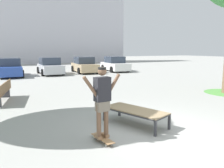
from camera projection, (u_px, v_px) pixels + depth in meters
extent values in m
plane|color=#999993|center=(161.00, 132.00, 5.93)|extent=(120.00, 120.00, 0.00)
cube|color=silver|center=(22.00, 19.00, 34.79)|extent=(34.28, 4.00, 13.85)
cube|color=#38383D|center=(104.00, 115.00, 6.88)|extent=(0.08, 0.08, 0.38)
cube|color=#38383D|center=(119.00, 110.00, 7.38)|extent=(0.08, 0.08, 0.38)
cube|color=#38383D|center=(155.00, 129.00, 5.63)|extent=(0.08, 0.08, 0.38)
cube|color=#38383D|center=(169.00, 123.00, 6.13)|extent=(0.08, 0.08, 0.38)
cylinder|color=#38383D|center=(127.00, 114.00, 6.22)|extent=(0.69, 1.80, 0.05)
cylinder|color=#38383D|center=(142.00, 109.00, 6.72)|extent=(0.69, 1.80, 0.05)
cylinder|color=#38383D|center=(112.00, 106.00, 7.10)|extent=(0.73, 0.30, 0.05)
cylinder|color=#38383D|center=(163.00, 118.00, 5.84)|extent=(0.73, 0.30, 0.05)
cube|color=#847051|center=(135.00, 110.00, 6.47)|extent=(1.36, 2.05, 0.03)
cube|color=#9E754C|center=(103.00, 138.00, 5.32)|extent=(0.29, 0.82, 0.02)
cylinder|color=silver|center=(94.00, 137.00, 5.52)|extent=(0.04, 0.06, 0.06)
cylinder|color=silver|center=(99.00, 136.00, 5.60)|extent=(0.04, 0.06, 0.06)
cylinder|color=silver|center=(106.00, 145.00, 5.05)|extent=(0.04, 0.06, 0.06)
cylinder|color=silver|center=(112.00, 144.00, 5.14)|extent=(0.04, 0.06, 0.06)
cylinder|color=brown|center=(99.00, 122.00, 5.20)|extent=(0.11, 0.11, 0.82)
cube|color=#99704C|center=(98.00, 137.00, 5.30)|extent=(0.13, 0.25, 0.07)
cylinder|color=brown|center=(106.00, 121.00, 5.31)|extent=(0.11, 0.11, 0.82)
cube|color=#99704C|center=(105.00, 135.00, 5.41)|extent=(0.13, 0.25, 0.07)
cube|color=#756B5B|center=(102.00, 106.00, 5.20)|extent=(0.32, 0.23, 0.24)
cube|color=#232328|center=(102.00, 89.00, 5.14)|extent=(0.38, 0.26, 0.56)
cylinder|color=brown|center=(91.00, 87.00, 4.96)|extent=(0.40, 0.13, 0.52)
cylinder|color=brown|center=(113.00, 85.00, 5.29)|extent=(0.40, 0.13, 0.52)
sphere|color=brown|center=(102.00, 71.00, 5.07)|extent=(0.20, 0.20, 0.20)
cylinder|color=black|center=(102.00, 68.00, 5.06)|extent=(0.19, 0.19, 0.05)
cube|color=#28479E|center=(10.00, 70.00, 18.27)|extent=(1.84, 4.26, 0.70)
cube|color=#2D3847|center=(10.00, 62.00, 18.30)|extent=(1.63, 2.15, 0.64)
cylinder|color=black|center=(23.00, 74.00, 17.48)|extent=(0.24, 0.61, 0.60)
cylinder|color=black|center=(21.00, 71.00, 19.82)|extent=(0.24, 0.61, 0.60)
cylinder|color=black|center=(0.00, 72.00, 19.12)|extent=(0.24, 0.61, 0.60)
cube|color=#B7BABF|center=(50.00, 69.00, 19.89)|extent=(1.76, 4.22, 0.70)
cube|color=#2D3847|center=(50.00, 61.00, 19.92)|extent=(1.59, 2.12, 0.64)
cylinder|color=black|center=(63.00, 72.00, 19.13)|extent=(0.23, 0.60, 0.60)
cylinder|color=black|center=(43.00, 73.00, 18.40)|extent=(0.23, 0.60, 0.60)
cylinder|color=black|center=(57.00, 69.00, 21.45)|extent=(0.23, 0.60, 0.60)
cylinder|color=black|center=(38.00, 70.00, 20.72)|extent=(0.23, 0.60, 0.60)
cube|color=tan|center=(85.00, 67.00, 21.36)|extent=(2.01, 4.32, 0.70)
cube|color=#2D3847|center=(84.00, 60.00, 21.40)|extent=(1.71, 2.21, 0.64)
cylinder|color=black|center=(97.00, 70.00, 20.52)|extent=(0.26, 0.61, 0.60)
cylinder|color=black|center=(79.00, 71.00, 19.89)|extent=(0.26, 0.61, 0.60)
cylinder|color=black|center=(89.00, 68.00, 22.90)|extent=(0.26, 0.61, 0.60)
cylinder|color=black|center=(73.00, 69.00, 22.27)|extent=(0.26, 0.61, 0.60)
cube|color=silver|center=(115.00, 66.00, 22.73)|extent=(2.08, 4.34, 0.70)
cube|color=#2D3847|center=(114.00, 60.00, 22.76)|extent=(1.75, 2.24, 0.64)
cylinder|color=black|center=(128.00, 69.00, 21.86)|extent=(0.28, 0.62, 0.60)
cylinder|color=black|center=(112.00, 70.00, 21.26)|extent=(0.28, 0.62, 0.60)
cylinder|color=black|center=(118.00, 67.00, 24.26)|extent=(0.28, 0.62, 0.60)
cylinder|color=black|center=(103.00, 68.00, 23.66)|extent=(0.28, 0.62, 0.60)
cube|color=brown|center=(1.00, 92.00, 9.31)|extent=(0.89, 2.44, 0.06)
cube|color=brown|center=(6.00, 86.00, 9.33)|extent=(0.50, 2.36, 0.36)
cube|color=#424247|center=(5.00, 93.00, 10.26)|extent=(0.38, 0.15, 0.40)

